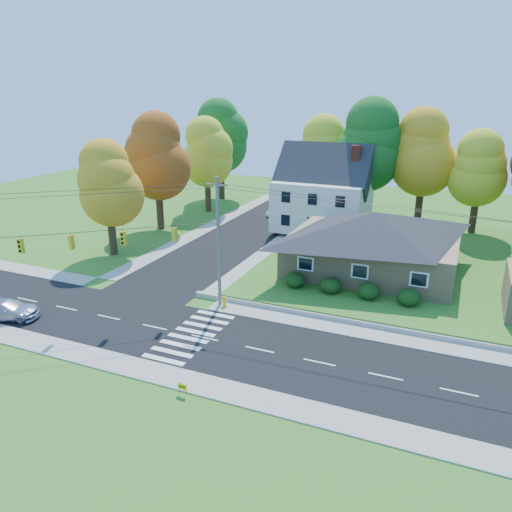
{
  "coord_description": "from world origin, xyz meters",
  "views": [
    {
      "loc": [
        15.0,
        -26.19,
        16.07
      ],
      "look_at": [
        0.33,
        8.0,
        3.38
      ],
      "focal_mm": 35.0,
      "sensor_mm": 36.0,
      "label": 1
    }
  ],
  "objects": [
    {
      "name": "ground",
      "position": [
        0.0,
        0.0,
        0.0
      ],
      "size": [
        120.0,
        120.0,
        0.0
      ],
      "primitive_type": "plane",
      "color": "#3D7923"
    },
    {
      "name": "tree_lot_3",
      "position": [
        16.0,
        33.0,
        7.65
      ],
      "size": [
        6.16,
        6.16,
        11.47
      ],
      "color": "#3F2A19",
      "rests_on": "lawn"
    },
    {
      "name": "tree_west_2",
      "position": [
        -17.0,
        32.0,
        7.81
      ],
      "size": [
        6.72,
        6.72,
        12.51
      ],
      "color": "#3F2A19",
      "rests_on": "ground"
    },
    {
      "name": "silver_sedan",
      "position": [
        -14.77,
        -3.08,
        0.73
      ],
      "size": [
        5.27,
        3.57,
        1.42
      ],
      "primitive_type": "imported",
      "rotation": [
        0.0,
        0.0,
        1.93
      ],
      "color": "#AAACC0",
      "rests_on": "road_main"
    },
    {
      "name": "tree_lot_2",
      "position": [
        10.0,
        34.0,
        8.96
      ],
      "size": [
        7.28,
        7.28,
        13.56
      ],
      "color": "#3F2A19",
      "rests_on": "lawn"
    },
    {
      "name": "road_main",
      "position": [
        0.0,
        0.0,
        0.01
      ],
      "size": [
        90.0,
        8.0,
        0.02
      ],
      "primitive_type": "cube",
      "color": "black",
      "rests_on": "ground"
    },
    {
      "name": "sidewalk_south",
      "position": [
        0.0,
        -5.0,
        0.04
      ],
      "size": [
        90.0,
        2.0,
        0.08
      ],
      "primitive_type": "cube",
      "color": "#9C9A90",
      "rests_on": "ground"
    },
    {
      "name": "fire_hydrant",
      "position": [
        -1.01,
        4.98,
        0.43
      ],
      "size": [
        0.52,
        0.4,
        0.91
      ],
      "color": "yellow",
      "rests_on": "ground"
    },
    {
      "name": "hedge_row",
      "position": [
        7.5,
        9.8,
        1.14
      ],
      "size": [
        10.7,
        1.7,
        1.27
      ],
      "color": "#163A10",
      "rests_on": "lawn"
    },
    {
      "name": "road_cross",
      "position": [
        -8.0,
        26.0,
        0.01
      ],
      "size": [
        8.0,
        44.0,
        0.02
      ],
      "primitive_type": "cube",
      "color": "black",
      "rests_on": "ground"
    },
    {
      "name": "ranch_house",
      "position": [
        8.0,
        16.0,
        3.27
      ],
      "size": [
        14.6,
        10.6,
        5.4
      ],
      "color": "tan",
      "rests_on": "lawn"
    },
    {
      "name": "yard_sign",
      "position": [
        2.07,
        -6.24,
        0.52
      ],
      "size": [
        0.58,
        0.09,
        0.73
      ],
      "color": "black",
      "rests_on": "ground"
    },
    {
      "name": "white_car",
      "position": [
        -7.39,
        33.53,
        0.68
      ],
      "size": [
        2.28,
        4.21,
        1.32
      ],
      "primitive_type": "imported",
      "rotation": [
        0.0,
        0.0,
        -0.23
      ],
      "color": "white",
      "rests_on": "road_cross"
    },
    {
      "name": "tree_lot_1",
      "position": [
        4.0,
        33.0,
        9.61
      ],
      "size": [
        7.84,
        7.84,
        14.6
      ],
      "color": "#3F2A19",
      "rests_on": "lawn"
    },
    {
      "name": "traffic_infrastructure",
      "position": [
        -0.15,
        1.35,
        5.15
      ],
      "size": [
        38.1,
        10.66,
        10.0
      ],
      "color": "#666059",
      "rests_on": "ground"
    },
    {
      "name": "tree_west_0",
      "position": [
        -17.0,
        12.0,
        7.15
      ],
      "size": [
        6.16,
        6.16,
        11.47
      ],
      "color": "#3F2A19",
      "rests_on": "ground"
    },
    {
      "name": "tree_west_1",
      "position": [
        -18.0,
        22.0,
        8.46
      ],
      "size": [
        7.28,
        7.28,
        13.56
      ],
      "color": "#3F2A19",
      "rests_on": "ground"
    },
    {
      "name": "lawn",
      "position": [
        13.0,
        21.0,
        0.25
      ],
      "size": [
        30.0,
        30.0,
        0.5
      ],
      "primitive_type": "cube",
      "color": "#3D7923",
      "rests_on": "ground"
    },
    {
      "name": "sidewalk_north",
      "position": [
        0.0,
        5.0,
        0.04
      ],
      "size": [
        90.0,
        2.0,
        0.08
      ],
      "primitive_type": "cube",
      "color": "#9C9A90",
      "rests_on": "ground"
    },
    {
      "name": "colonial_house",
      "position": [
        0.04,
        28.0,
        4.58
      ],
      "size": [
        10.4,
        8.4,
        9.6
      ],
      "color": "silver",
      "rests_on": "lawn"
    },
    {
      "name": "tree_lot_0",
      "position": [
        -2.0,
        34.0,
        8.31
      ],
      "size": [
        6.72,
        6.72,
        12.51
      ],
      "color": "#3F2A19",
      "rests_on": "lawn"
    },
    {
      "name": "tree_west_3",
      "position": [
        -19.0,
        40.0,
        9.11
      ],
      "size": [
        7.84,
        7.84,
        14.6
      ],
      "color": "#3F2A19",
      "rests_on": "ground"
    }
  ]
}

